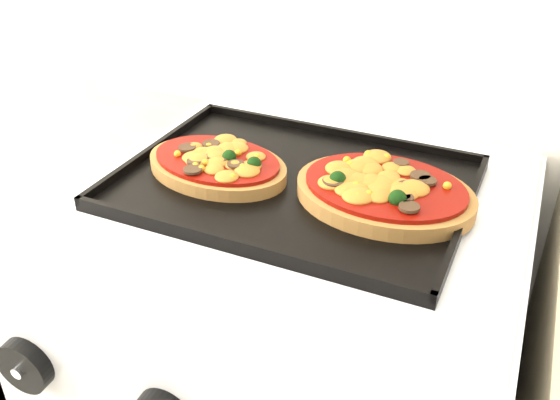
% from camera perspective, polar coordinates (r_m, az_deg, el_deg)
% --- Properties ---
extents(knob_left, '(0.06, 0.02, 0.06)m').
position_cam_1_polar(knob_left, '(0.73, -22.29, -13.85)').
color(knob_left, black).
rests_on(knob_left, control_panel).
extents(baking_tray, '(0.48, 0.36, 0.02)m').
position_cam_1_polar(baking_tray, '(0.86, 1.31, 1.69)').
color(baking_tray, black).
rests_on(baking_tray, stove).
extents(pizza_left, '(0.23, 0.17, 0.03)m').
position_cam_1_polar(pizza_left, '(0.89, -5.78, 3.39)').
color(pizza_left, '#915B32').
rests_on(pizza_left, baking_tray).
extents(pizza_right, '(0.25, 0.20, 0.03)m').
position_cam_1_polar(pizza_right, '(0.82, 9.55, 0.93)').
color(pizza_right, '#915B32').
rests_on(pizza_right, baking_tray).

